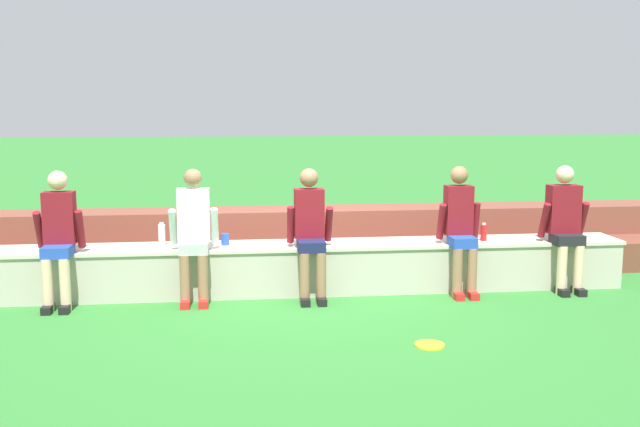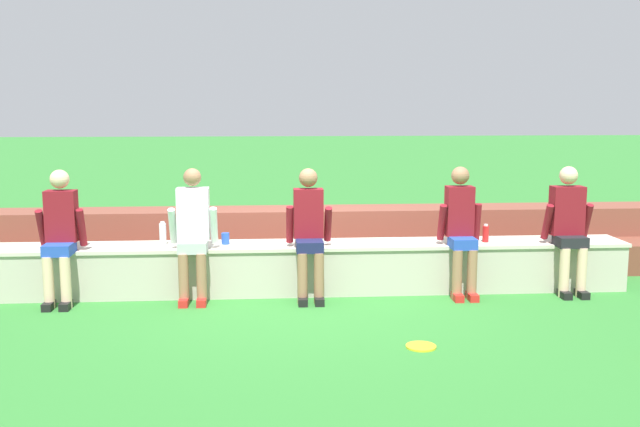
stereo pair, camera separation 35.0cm
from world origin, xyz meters
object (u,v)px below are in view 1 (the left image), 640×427
object	(u,v)px
water_bottle_center_gap	(484,232)
water_bottle_near_left	(162,235)
person_far_left	(58,235)
person_center	(311,230)
person_far_right	(565,224)
frisbee	(430,345)
plastic_cup_middle	(225,239)
person_left_of_center	(194,231)
person_right_of_center	(460,226)

from	to	relation	value
water_bottle_center_gap	water_bottle_near_left	bearing A→B (deg)	178.23
person_far_left	person_center	world-z (taller)	person_far_left
person_far_right	person_center	bearing A→B (deg)	-179.94
water_bottle_center_gap	frisbee	world-z (taller)	water_bottle_center_gap
person_far_left	water_bottle_near_left	distance (m)	1.10
person_far_right	plastic_cup_middle	distance (m)	3.90
water_bottle_near_left	frisbee	xyz separation A→B (m)	(2.54, -2.09, -0.68)
plastic_cup_middle	frisbee	xyz separation A→B (m)	(1.83, -2.05, -0.62)
plastic_cup_middle	frisbee	distance (m)	2.82
person_left_of_center	water_bottle_center_gap	distance (m)	3.34
person_right_of_center	person_far_right	size ratio (longest dim) A/B	1.00
person_left_of_center	water_bottle_near_left	size ratio (longest dim) A/B	5.47
person_far_left	plastic_cup_middle	distance (m)	1.78
person_far_left	water_bottle_near_left	world-z (taller)	person_far_left
person_right_of_center	person_center	bearing A→B (deg)	-179.60
person_far_right	water_bottle_near_left	xyz separation A→B (m)	(-4.59, 0.34, -0.10)
person_far_left	person_center	bearing A→B (deg)	0.51
person_far_left	water_bottle_center_gap	xyz separation A→B (m)	(4.74, 0.25, -0.11)
person_center	frisbee	xyz separation A→B (m)	(0.89, -1.74, -0.77)
person_left_of_center	plastic_cup_middle	world-z (taller)	person_left_of_center
person_center	person_right_of_center	xyz separation A→B (m)	(1.70, 0.01, 0.00)
frisbee	water_bottle_near_left	bearing A→B (deg)	140.58
person_right_of_center	frisbee	size ratio (longest dim) A/B	5.34
person_center	person_left_of_center	bearing A→B (deg)	-179.46
person_left_of_center	person_right_of_center	world-z (taller)	person_left_of_center
water_bottle_center_gap	person_right_of_center	bearing A→B (deg)	-148.10
person_far_right	person_left_of_center	bearing A→B (deg)	-179.80
water_bottle_near_left	water_bottle_center_gap	xyz separation A→B (m)	(3.70, -0.11, -0.03)
plastic_cup_middle	frisbee	size ratio (longest dim) A/B	0.48
water_bottle_near_left	frisbee	bearing A→B (deg)	-39.42
water_bottle_center_gap	plastic_cup_middle	bearing A→B (deg)	178.49
water_bottle_near_left	plastic_cup_middle	xyz separation A→B (m)	(0.71, -0.04, -0.06)
person_right_of_center	water_bottle_center_gap	distance (m)	0.43
person_far_right	water_bottle_near_left	distance (m)	4.60
person_far_left	person_center	distance (m)	2.68
person_left_of_center	frisbee	world-z (taller)	person_left_of_center
person_far_right	water_bottle_near_left	bearing A→B (deg)	175.74
water_bottle_near_left	water_bottle_center_gap	world-z (taller)	water_bottle_near_left
person_right_of_center	water_bottle_near_left	world-z (taller)	person_right_of_center
person_center	water_bottle_near_left	bearing A→B (deg)	168.16
plastic_cup_middle	frisbee	bearing A→B (deg)	-48.21
plastic_cup_middle	person_left_of_center	bearing A→B (deg)	-135.76
person_far_left	person_right_of_center	distance (m)	4.39
plastic_cup_middle	water_bottle_near_left	bearing A→B (deg)	177.12
plastic_cup_middle	person_far_right	bearing A→B (deg)	-4.52
person_right_of_center	frisbee	xyz separation A→B (m)	(-0.81, -1.75, -0.77)
water_bottle_near_left	person_left_of_center	bearing A→B (deg)	-43.50
person_center	water_bottle_center_gap	xyz separation A→B (m)	(2.06, 0.23, -0.11)
person_far_right	frisbee	distance (m)	2.80
person_far_left	plastic_cup_middle	bearing A→B (deg)	10.84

